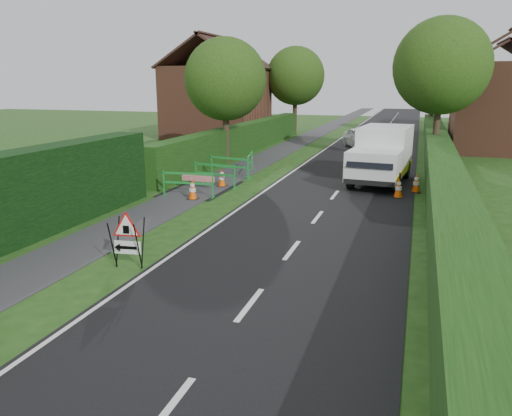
# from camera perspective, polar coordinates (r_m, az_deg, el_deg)

# --- Properties ---
(ground) EXTENTS (120.00, 120.00, 0.00)m
(ground) POSITION_cam_1_polar(r_m,az_deg,el_deg) (10.41, -15.98, -11.08)
(ground) COLOR #1C3F12
(ground) RESTS_ON ground
(road_surface) EXTENTS (6.00, 90.00, 0.02)m
(road_surface) POSITION_cam_1_polar(r_m,az_deg,el_deg) (43.05, 14.05, 8.00)
(road_surface) COLOR black
(road_surface) RESTS_ON ground
(footpath) EXTENTS (2.00, 90.00, 0.02)m
(footpath) POSITION_cam_1_polar(r_m,az_deg,el_deg) (43.77, 6.79, 8.42)
(footpath) COLOR #2D2D30
(footpath) RESTS_ON ground
(hedge_west_far) EXTENTS (1.00, 24.00, 1.80)m
(hedge_west_far) POSITION_cam_1_polar(r_m,az_deg,el_deg) (31.81, -1.43, 6.35)
(hedge_west_far) COLOR #14380F
(hedge_west_far) RESTS_ON ground
(hedge_east) EXTENTS (1.20, 50.00, 1.50)m
(hedge_east) POSITION_cam_1_polar(r_m,az_deg,el_deg) (24.15, 20.13, 2.96)
(hedge_east) COLOR #14380F
(hedge_east) RESTS_ON ground
(house_west) EXTENTS (7.50, 7.40, 7.88)m
(house_west) POSITION_cam_1_polar(r_m,az_deg,el_deg) (40.80, -4.43, 12.13)
(house_west) COLOR brown
(house_west) RESTS_ON ground
(house_east_a) EXTENTS (7.50, 7.40, 7.88)m
(house_east_a) POSITION_cam_1_polar(r_m,az_deg,el_deg) (36.18, 27.22, 10.37)
(house_east_a) COLOR brown
(house_east_a) RESTS_ON ground
(house_east_b) EXTENTS (7.50, 7.40, 7.88)m
(house_east_b) POSITION_cam_1_polar(r_m,az_deg,el_deg) (50.18, 25.95, 11.16)
(house_east_b) COLOR brown
(house_east_b) RESTS_ON ground
(tree_nw) EXTENTS (4.40, 4.40, 6.70)m
(tree_nw) POSITION_cam_1_polar(r_m,az_deg,el_deg) (27.62, -3.52, 14.46)
(tree_nw) COLOR #2D2116
(tree_nw) RESTS_ON ground
(tree_ne) EXTENTS (5.20, 5.20, 7.79)m
(tree_ne) POSITION_cam_1_polar(r_m,az_deg,el_deg) (29.75, 20.47, 14.94)
(tree_ne) COLOR #2D2116
(tree_ne) RESTS_ON ground
(tree_fw) EXTENTS (4.80, 4.80, 7.24)m
(tree_fw) POSITION_cam_1_polar(r_m,az_deg,el_deg) (42.92, 4.54, 14.81)
(tree_fw) COLOR #2D2116
(tree_fw) RESTS_ON ground
(tree_fe) EXTENTS (4.20, 4.20, 6.33)m
(tree_fe) POSITION_cam_1_polar(r_m,az_deg,el_deg) (45.74, 19.67, 13.25)
(tree_fe) COLOR #2D2116
(tree_fe) RESTS_ON ground
(triangle_sign) EXTENTS (0.92, 0.92, 1.19)m
(triangle_sign) POSITION_cam_1_polar(r_m,az_deg,el_deg) (12.20, -14.71, -3.07)
(triangle_sign) COLOR black
(triangle_sign) RESTS_ON ground
(works_van) EXTENTS (2.56, 5.48, 2.42)m
(works_van) POSITION_cam_1_polar(r_m,az_deg,el_deg) (22.77, 14.20, 6.04)
(works_van) COLOR silver
(works_van) RESTS_ON ground
(traffic_cone_0) EXTENTS (0.38, 0.38, 0.79)m
(traffic_cone_0) POSITION_cam_1_polar(r_m,az_deg,el_deg) (19.98, 15.98, 2.23)
(traffic_cone_0) COLOR black
(traffic_cone_0) RESTS_ON ground
(traffic_cone_1) EXTENTS (0.38, 0.38, 0.79)m
(traffic_cone_1) POSITION_cam_1_polar(r_m,az_deg,el_deg) (21.15, 17.85, 2.73)
(traffic_cone_1) COLOR black
(traffic_cone_1) RESTS_ON ground
(traffic_cone_2) EXTENTS (0.38, 0.38, 0.79)m
(traffic_cone_2) POSITION_cam_1_polar(r_m,az_deg,el_deg) (23.47, 15.59, 3.98)
(traffic_cone_2) COLOR black
(traffic_cone_2) RESTS_ON ground
(traffic_cone_3) EXTENTS (0.38, 0.38, 0.79)m
(traffic_cone_3) POSITION_cam_1_polar(r_m,az_deg,el_deg) (19.07, -7.27, 2.11)
(traffic_cone_3) COLOR black
(traffic_cone_3) RESTS_ON ground
(traffic_cone_4) EXTENTS (0.38, 0.38, 0.79)m
(traffic_cone_4) POSITION_cam_1_polar(r_m,az_deg,el_deg) (21.35, -3.93, 3.49)
(traffic_cone_4) COLOR black
(traffic_cone_4) RESTS_ON ground
(ped_barrier_0) EXTENTS (2.08, 0.54, 1.00)m
(ped_barrier_0) POSITION_cam_1_polar(r_m,az_deg,el_deg) (19.49, -7.79, 3.07)
(ped_barrier_0) COLOR #188630
(ped_barrier_0) RESTS_ON ground
(ped_barrier_1) EXTENTS (2.09, 0.77, 1.00)m
(ped_barrier_1) POSITION_cam_1_polar(r_m,az_deg,el_deg) (21.31, -4.76, 4.11)
(ped_barrier_1) COLOR #188630
(ped_barrier_1) RESTS_ON ground
(ped_barrier_2) EXTENTS (2.09, 0.73, 1.00)m
(ped_barrier_2) POSITION_cam_1_polar(r_m,az_deg,el_deg) (23.24, -3.04, 4.98)
(ped_barrier_2) COLOR #188630
(ped_barrier_2) RESTS_ON ground
(ped_barrier_3) EXTENTS (0.79, 2.09, 1.00)m
(ped_barrier_3) POSITION_cam_1_polar(r_m,az_deg,el_deg) (24.37, -0.69, 5.43)
(ped_barrier_3) COLOR #188630
(ped_barrier_3) RESTS_ON ground
(redwhite_plank) EXTENTS (1.50, 0.11, 0.25)m
(redwhite_plank) POSITION_cam_1_polar(r_m,az_deg,el_deg) (21.02, -6.60, 2.17)
(redwhite_plank) COLOR red
(redwhite_plank) RESTS_ON ground
(hatchback_car) EXTENTS (3.08, 4.28, 1.35)m
(hatchback_car) POSITION_cam_1_polar(r_m,az_deg,el_deg) (34.78, 11.86, 7.85)
(hatchback_car) COLOR white
(hatchback_car) RESTS_ON ground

